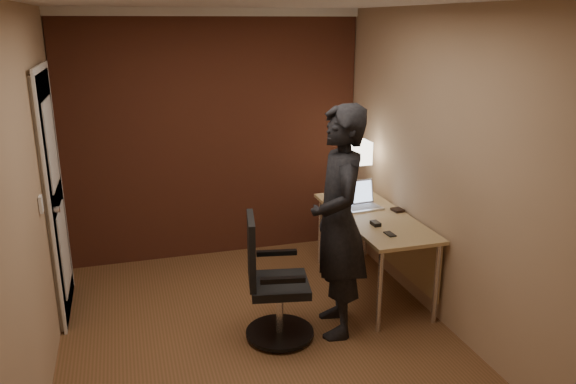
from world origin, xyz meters
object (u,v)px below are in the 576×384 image
object	(u,v)px
mouse	(376,223)
person	(339,223)
laptop	(360,200)
office_chair	(271,287)
wallet	(398,210)
desk_lamp	(358,153)
phone	(390,234)
desk	(380,227)

from	to	relation	value
mouse	person	distance (m)	0.57
laptop	office_chair	bearing A→B (deg)	-143.59
mouse	person	bearing A→B (deg)	-148.87
laptop	wallet	xyz separation A→B (m)	(0.27, -0.22, -0.05)
desk_lamp	mouse	world-z (taller)	desk_lamp
desk_lamp	wallet	distance (m)	0.74
desk_lamp	phone	bearing A→B (deg)	-99.25
phone	desk_lamp	bearing A→B (deg)	78.36
desk_lamp	person	bearing A→B (deg)	-119.18
wallet	mouse	bearing A→B (deg)	-141.42
person	mouse	bearing A→B (deg)	133.51
desk_lamp	phone	size ratio (longest dim) A/B	4.65
desk	wallet	distance (m)	0.23
phone	person	distance (m)	0.51
person	laptop	bearing A→B (deg)	156.75
mouse	person	size ratio (longest dim) A/B	0.06
wallet	office_chair	size ratio (longest dim) A/B	0.11
office_chair	person	distance (m)	0.71
mouse	wallet	xyz separation A→B (m)	(0.35, 0.28, -0.01)
phone	person	xyz separation A→B (m)	(-0.47, -0.07, 0.17)
phone	desk	bearing A→B (deg)	69.87
phone	wallet	bearing A→B (deg)	54.61
desk	wallet	size ratio (longest dim) A/B	13.64
wallet	person	distance (m)	1.00
desk_lamp	office_chair	distance (m)	1.80
office_chair	desk	bearing A→B (deg)	24.76
desk_lamp	person	world-z (taller)	person
laptop	desk_lamp	bearing A→B (deg)	71.76
mouse	desk	bearing A→B (deg)	53.48
desk	phone	world-z (taller)	phone
laptop	mouse	distance (m)	0.51
mouse	wallet	bearing A→B (deg)	36.65
desk_lamp	person	size ratio (longest dim) A/B	0.30
desk_lamp	person	distance (m)	1.36
mouse	person	world-z (taller)	person
desk_lamp	phone	xyz separation A→B (m)	(-0.18, -1.10, -0.41)
office_chair	phone	bearing A→B (deg)	3.11
desk	laptop	size ratio (longest dim) A/B	4.25
wallet	phone	bearing A→B (deg)	-123.00
desk_lamp	wallet	world-z (taller)	desk_lamp
desk_lamp	laptop	distance (m)	0.53
phone	wallet	xyz separation A→B (m)	(0.33, 0.51, 0.01)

